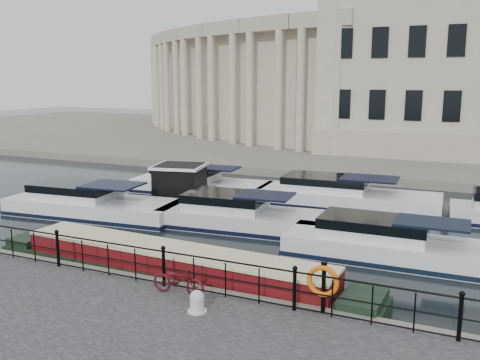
% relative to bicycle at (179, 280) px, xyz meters
% --- Properties ---
extents(ground_plane, '(160.00, 160.00, 0.00)m').
position_rel_bicycle_xyz_m(ground_plane, '(-0.72, 2.63, -0.98)').
color(ground_plane, black).
rests_on(ground_plane, ground).
extents(far_bank, '(120.00, 42.00, 0.55)m').
position_rel_bicycle_xyz_m(far_bank, '(-0.72, 41.63, -0.70)').
color(far_bank, '#6B665B').
rests_on(far_bank, ground_plane).
extents(railing, '(24.14, 0.14, 1.22)m').
position_rel_bicycle_xyz_m(railing, '(-0.72, 0.38, 0.22)').
color(railing, black).
rests_on(railing, near_quay).
extents(civic_building, '(53.55, 31.84, 16.85)m').
position_rel_bicycle_xyz_m(civic_building, '(-1.72, 37.34, 6.06)').
color(civic_building, '#ADA38C').
rests_on(civic_building, far_bank).
extents(bicycle, '(1.63, 0.57, 0.85)m').
position_rel_bicycle_xyz_m(bicycle, '(0.00, 0.00, 0.00)').
color(bicycle, '#460C13').
rests_on(bicycle, near_quay).
extents(mooring_bollard, '(0.52, 0.52, 0.58)m').
position_rel_bicycle_xyz_m(mooring_bollard, '(1.01, -0.76, -0.15)').
color(mooring_bollard, beige).
rests_on(mooring_bollard, near_quay).
extents(life_ring_post, '(0.85, 0.21, 1.38)m').
position_rel_bicycle_xyz_m(life_ring_post, '(4.00, 0.46, 0.44)').
color(life_ring_post, black).
rests_on(life_ring_post, near_quay).
extents(narrowboat, '(13.70, 2.40, 1.50)m').
position_rel_bicycle_xyz_m(narrowboat, '(-1.36, 1.84, -0.61)').
color(narrowboat, black).
rests_on(narrowboat, ground_plane).
extents(harbour_hut, '(3.95, 3.52, 2.22)m').
position_rel_bicycle_xyz_m(harbour_hut, '(-6.70, 11.31, -0.02)').
color(harbour_hut, '#6B665B').
rests_on(harbour_hut, ground_plane).
extents(cabin_cruisers, '(26.44, 10.47, 1.99)m').
position_rel_bicycle_xyz_m(cabin_cruisers, '(-1.33, 10.86, -0.61)').
color(cabin_cruisers, white).
rests_on(cabin_cruisers, ground_plane).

